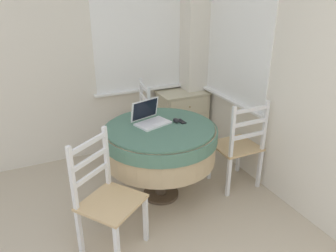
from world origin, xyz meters
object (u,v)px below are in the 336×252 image
(cell_phone, at_px, (181,121))
(corner_cabinet, at_px, (182,119))
(laptop, at_px, (150,118))
(dining_chair_camera_near, at_px, (107,199))
(dining_chair_near_back_window, at_px, (135,125))
(dining_chair_near_right_window, at_px, (239,146))
(computer_mouse, at_px, (176,120))
(round_dining_table, at_px, (160,142))

(cell_phone, xyz_separation_m, corner_cabinet, (0.50, 0.94, -0.40))
(laptop, height_order, dining_chair_camera_near, laptop)
(dining_chair_near_back_window, bearing_deg, dining_chair_camera_near, -118.11)
(dining_chair_near_right_window, bearing_deg, corner_cabinet, 93.51)
(computer_mouse, height_order, dining_chair_near_back_window, dining_chair_near_back_window)
(laptop, bearing_deg, cell_phone, -18.81)
(round_dining_table, bearing_deg, dining_chair_near_back_window, 88.68)
(computer_mouse, bearing_deg, round_dining_table, -170.25)
(dining_chair_near_right_window, relative_size, dining_chair_camera_near, 1.00)
(computer_mouse, bearing_deg, dining_chair_camera_near, -149.28)
(corner_cabinet, bearing_deg, round_dining_table, -127.44)
(laptop, bearing_deg, dining_chair_camera_near, -135.96)
(corner_cabinet, bearing_deg, cell_phone, -118.27)
(cell_phone, relative_size, dining_chair_near_back_window, 0.13)
(dining_chair_camera_near, bearing_deg, dining_chair_near_right_window, 11.81)
(dining_chair_camera_near, bearing_deg, computer_mouse, 30.72)
(cell_phone, bearing_deg, laptop, 161.19)
(dining_chair_near_back_window, xyz_separation_m, dining_chair_camera_near, (-0.68, -1.28, 0.00))
(laptop, height_order, computer_mouse, laptop)
(computer_mouse, relative_size, corner_cabinet, 0.11)
(dining_chair_near_right_window, xyz_separation_m, dining_chair_camera_near, (-1.47, -0.31, 0.00))
(laptop, height_order, dining_chair_near_right_window, laptop)
(dining_chair_near_right_window, height_order, dining_chair_camera_near, same)
(laptop, xyz_separation_m, dining_chair_near_right_window, (0.86, -0.28, -0.35))
(round_dining_table, xyz_separation_m, laptop, (-0.05, 0.12, 0.20))
(dining_chair_near_right_window, xyz_separation_m, corner_cabinet, (-0.07, 1.12, -0.10))
(round_dining_table, relative_size, corner_cabinet, 1.48)
(cell_phone, bearing_deg, corner_cabinet, 61.73)
(dining_chair_near_back_window, bearing_deg, computer_mouse, -78.25)
(round_dining_table, distance_m, corner_cabinet, 1.23)
(computer_mouse, height_order, corner_cabinet, computer_mouse)
(laptop, distance_m, dining_chair_camera_near, 0.92)
(dining_chair_camera_near, bearing_deg, laptop, 44.04)
(computer_mouse, distance_m, corner_cabinet, 1.16)
(laptop, height_order, corner_cabinet, laptop)
(cell_phone, xyz_separation_m, dining_chair_near_back_window, (-0.21, 0.78, -0.31))
(dining_chair_near_right_window, bearing_deg, round_dining_table, 168.55)
(dining_chair_near_back_window, xyz_separation_m, dining_chair_near_right_window, (0.79, -0.97, 0.00))
(dining_chair_camera_near, bearing_deg, round_dining_table, 35.32)
(round_dining_table, height_order, computer_mouse, computer_mouse)
(corner_cabinet, bearing_deg, dining_chair_near_right_window, -86.49)
(dining_chair_camera_near, bearing_deg, corner_cabinet, 45.65)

